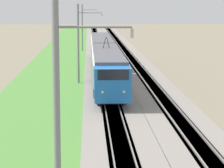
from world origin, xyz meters
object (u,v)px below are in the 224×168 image
at_px(catenary_mast_mid, 79,43).
at_px(catenary_mast_near, 59,125).
at_px(passenger_train, 104,56).
at_px(catenary_mast_far, 83,27).

bearing_deg(catenary_mast_mid, catenary_mast_near, 180.00).
height_order(passenger_train, catenary_mast_near, catenary_mast_near).
bearing_deg(catenary_mast_mid, passenger_train, -24.64).
distance_m(passenger_train, catenary_mast_far, 31.15).
xyz_separation_m(catenary_mast_mid, catenary_mast_far, (36.92, -0.00, -0.08)).
distance_m(catenary_mast_mid, catenary_mast_far, 36.92).
xyz_separation_m(passenger_train, catenary_mast_near, (-42.86, 2.73, 2.05)).
bearing_deg(passenger_train, catenary_mast_near, -3.64).
relative_size(passenger_train, catenary_mast_far, 5.49).
height_order(catenary_mast_near, catenary_mast_mid, catenary_mast_near).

